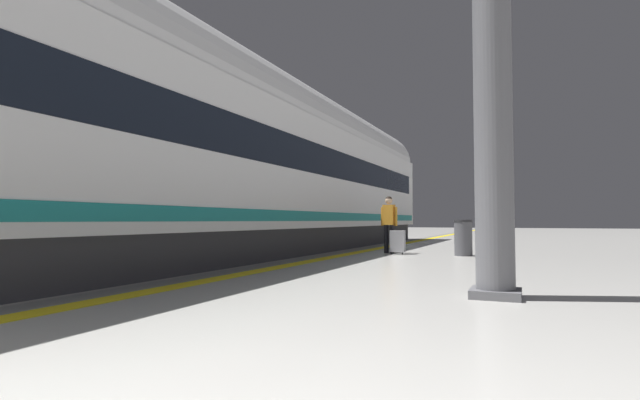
# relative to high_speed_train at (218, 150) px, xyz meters

# --- Properties ---
(safety_line_strip) EXTENTS (0.36, 80.00, 0.01)m
(safety_line_strip) POSITION_rel_high_speed_train_xyz_m (2.09, 0.52, -2.50)
(safety_line_strip) COLOR yellow
(safety_line_strip) RESTS_ON ground
(tactile_edge_band) EXTENTS (0.60, 80.00, 0.01)m
(tactile_edge_band) POSITION_rel_high_speed_train_xyz_m (1.77, 0.52, -2.50)
(tactile_edge_band) COLOR slate
(tactile_edge_band) RESTS_ON ground
(high_speed_train) EXTENTS (2.94, 28.94, 4.97)m
(high_speed_train) POSITION_rel_high_speed_train_xyz_m (0.00, 0.00, 0.00)
(high_speed_train) COLOR #38383D
(high_speed_train) RESTS_ON ground
(passenger_near) EXTENTS (0.48, 0.24, 1.56)m
(passenger_near) POSITION_rel_high_speed_train_xyz_m (2.99, 3.73, -1.60)
(passenger_near) COLOR black
(passenger_near) RESTS_ON ground
(suitcase_near) EXTENTS (0.39, 0.25, 0.63)m
(suitcase_near) POSITION_rel_high_speed_train_xyz_m (3.31, 3.41, -2.16)
(suitcase_near) COLOR #9E9EA3
(suitcase_near) RESTS_ON ground
(platform_pillar) EXTENTS (0.56, 0.56, 3.60)m
(platform_pillar) POSITION_rel_high_speed_train_xyz_m (6.12, -3.13, -0.78)
(platform_pillar) COLOR slate
(platform_pillar) RESTS_ON ground
(waste_bin) EXTENTS (0.46, 0.46, 0.91)m
(waste_bin) POSITION_rel_high_speed_train_xyz_m (4.97, 3.52, -2.04)
(waste_bin) COLOR #4C4C51
(waste_bin) RESTS_ON ground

